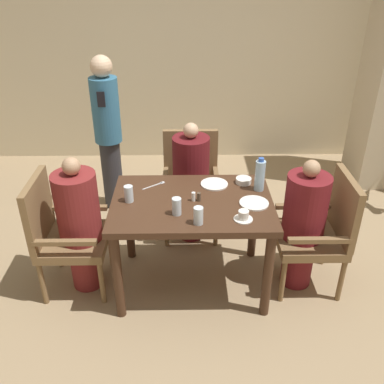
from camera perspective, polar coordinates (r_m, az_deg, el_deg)
ground_plane at (r=3.57m, az=0.01°, el=-11.85°), size 16.00×16.00×0.00m
wall_back at (r=5.28m, az=-0.42°, el=19.06°), size 8.00×0.06×2.80m
dining_table at (r=3.17m, az=0.01°, el=-2.91°), size 1.18×0.82×0.77m
chair_left_side at (r=3.39m, az=-16.95°, el=-5.01°), size 0.51×0.51×0.94m
diner_in_left_chair at (r=3.31m, az=-14.71°, el=-4.13°), size 0.32×0.32×1.12m
chair_far_side at (r=3.94m, az=-0.16°, el=1.57°), size 0.51×0.51×0.94m
diner_in_far_chair at (r=3.78m, az=-0.14°, el=1.42°), size 0.32×0.32×1.12m
chair_right_side at (r=3.41m, az=16.85°, el=-4.73°), size 0.51×0.51×0.94m
diner_in_right_chair at (r=3.34m, az=14.60°, el=-4.12°), size 0.32×0.32×1.09m
standing_host at (r=4.27m, az=-11.16°, el=8.03°), size 0.26×0.30×1.55m
plate_main_left at (r=3.10m, az=8.27°, el=-1.48°), size 0.21×0.21×0.01m
plate_main_right at (r=3.33m, az=2.99°, el=1.06°), size 0.21×0.21×0.01m
teacup_with_saucer at (r=2.91m, az=6.87°, el=-3.20°), size 0.13×0.13×0.07m
bowl_small at (r=3.37m, az=6.89°, el=1.53°), size 0.12×0.12×0.04m
water_bottle at (r=3.24m, az=9.04°, el=2.23°), size 0.08×0.08×0.26m
glass_tall_near at (r=2.93m, az=-2.06°, el=-1.93°), size 0.06×0.06×0.12m
glass_tall_mid at (r=3.11m, az=-8.44°, el=-0.27°), size 0.06×0.06×0.12m
glass_tall_far at (r=2.83m, az=0.86°, el=-3.17°), size 0.06×0.06×0.12m
salt_shaker at (r=3.09m, az=0.20°, el=-0.64°), size 0.03×0.03×0.07m
pepper_shaker at (r=3.10m, az=0.92°, el=-0.66°), size 0.03×0.03×0.07m
fork_beside_plate at (r=3.33m, az=-4.85°, el=0.95°), size 0.17×0.13×0.00m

